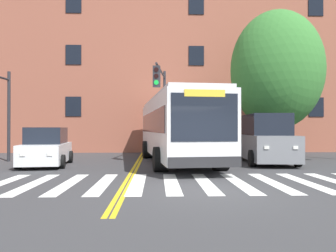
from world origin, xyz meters
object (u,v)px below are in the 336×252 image
car_white_near_lane (47,148)px  street_tree_curbside_large (276,70)px  car_grey_far_lane (266,140)px  traffic_light_overhead (161,95)px  city_bus (176,127)px

car_white_near_lane → street_tree_curbside_large: street_tree_curbside_large is taller
car_white_near_lane → car_grey_far_lane: (10.48, 0.76, 0.32)m
car_white_near_lane → car_grey_far_lane: car_grey_far_lane is taller
car_white_near_lane → traffic_light_overhead: bearing=25.1°
car_white_near_lane → traffic_light_overhead: size_ratio=0.78×
city_bus → car_grey_far_lane: city_bus is taller
traffic_light_overhead → street_tree_curbside_large: size_ratio=0.59×
city_bus → car_white_near_lane: 6.29m
city_bus → car_grey_far_lane: bearing=-8.3°
traffic_light_overhead → city_bus: bearing=-56.7°
city_bus → car_white_near_lane: city_bus is taller
city_bus → car_grey_far_lane: size_ratio=2.33×
car_white_near_lane → city_bus: bearing=13.0°
car_white_near_lane → car_grey_far_lane: 10.51m
car_grey_far_lane → street_tree_curbside_large: size_ratio=0.58×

